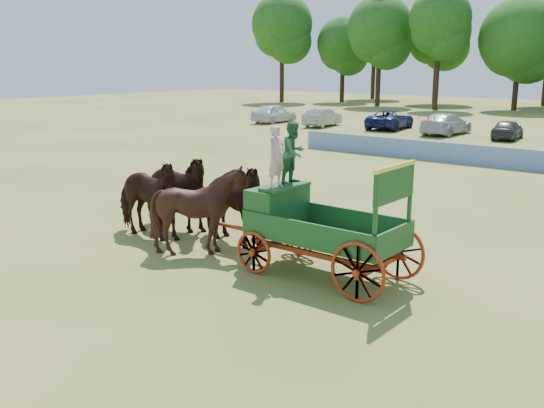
# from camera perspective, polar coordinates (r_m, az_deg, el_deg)

# --- Properties ---
(ground) EXTENTS (160.00, 160.00, 0.00)m
(ground) POSITION_cam_1_polar(r_m,az_deg,el_deg) (15.93, 6.62, -5.89)
(ground) COLOR #A28949
(ground) RESTS_ON ground
(horse_lead_left) EXTENTS (2.99, 1.48, 2.47)m
(horse_lead_left) POSITION_cam_1_polar(r_m,az_deg,el_deg) (18.48, -11.80, 0.55)
(horse_lead_left) COLOR black
(horse_lead_left) RESTS_ON ground
(horse_lead_right) EXTENTS (3.05, 1.63, 2.47)m
(horse_lead_right) POSITION_cam_1_polar(r_m,az_deg,el_deg) (19.17, -9.27, 1.11)
(horse_lead_right) COLOR black
(horse_lead_right) RESTS_ON ground
(horse_wheel_left) EXTENTS (2.29, 2.04, 2.48)m
(horse_wheel_left) POSITION_cam_1_polar(r_m,az_deg,el_deg) (16.72, -6.58, -0.55)
(horse_wheel_left) COLOR black
(horse_wheel_left) RESTS_ON ground
(horse_wheel_right) EXTENTS (3.04, 1.62, 2.47)m
(horse_wheel_right) POSITION_cam_1_polar(r_m,az_deg,el_deg) (17.49, -4.01, 0.10)
(horse_wheel_right) COLOR black
(horse_wheel_right) RESTS_ON ground
(farm_dray) EXTENTS (6.00, 2.00, 3.73)m
(farm_dray) POSITION_cam_1_polar(r_m,az_deg,el_deg) (15.17, 2.83, -0.31)
(farm_dray) COLOR #AB2B11
(farm_dray) RESTS_ON ground
(sponsor_banner) EXTENTS (26.00, 0.08, 1.05)m
(sponsor_banner) POSITION_cam_1_polar(r_m,az_deg,el_deg) (32.39, 22.53, 3.88)
(sponsor_banner) COLOR #2048AE
(sponsor_banner) RESTS_ON ground
(parked_cars) EXTENTS (47.94, 6.95, 1.65)m
(parked_cars) POSITION_cam_1_polar(r_m,az_deg,el_deg) (45.03, 23.53, 6.42)
(parked_cars) COLOR silver
(parked_cars) RESTS_ON ground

